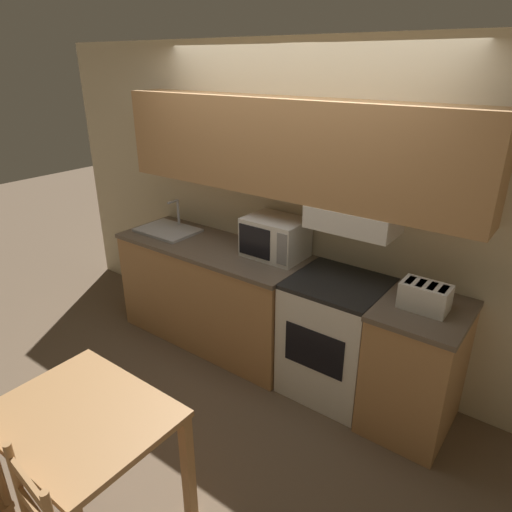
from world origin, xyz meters
name	(u,v)px	position (x,y,z in m)	size (l,w,h in m)	color
ground_plane	(289,343)	(0.00, 0.00, 0.00)	(16.00, 16.00, 0.00)	brown
wall_back	(292,181)	(0.01, -0.07, 1.53)	(5.37, 0.38, 2.55)	beige
lower_counter_main	(213,292)	(-0.62, -0.33, 0.47)	(1.75, 0.67, 0.93)	tan
lower_counter_right_stub	(415,368)	(1.21, -0.33, 0.47)	(0.56, 0.67, 0.93)	tan
stove_range	(334,337)	(0.59, -0.31, 0.47)	(0.66, 0.63, 0.93)	white
microwave	(275,237)	(-0.04, -0.20, 1.09)	(0.48, 0.36, 0.32)	white
toaster	(425,296)	(1.20, -0.34, 1.02)	(0.31, 0.18, 0.17)	white
sink_basin	(168,230)	(-1.15, -0.33, 0.95)	(0.54, 0.39, 0.27)	#B7BABF
dining_table	(84,432)	(0.08, -2.10, 0.63)	(0.90, 0.71, 0.75)	#B27F4C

